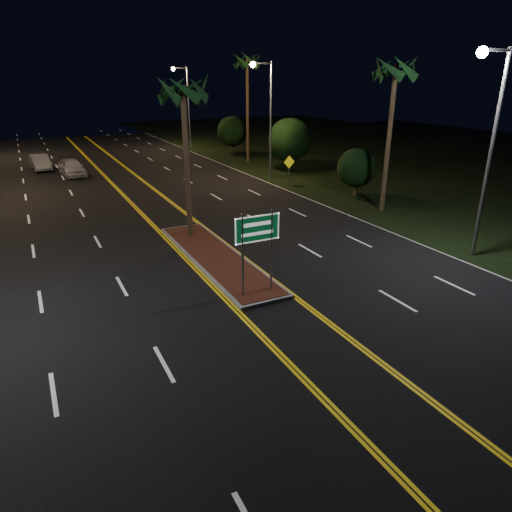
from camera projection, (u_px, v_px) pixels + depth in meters
ground at (295, 328)px, 15.25m from camera, size 120.00×120.00×0.00m
grass_right at (413, 156)px, 48.64m from camera, size 40.00×110.00×0.01m
median_island at (216, 258)px, 21.04m from camera, size 2.25×10.25×0.17m
highway_sign at (257, 236)px, 16.70m from camera, size 1.80×0.08×3.20m
streetlight_right_near at (489, 133)px, 19.32m from camera, size 1.91×0.44×9.00m
streetlight_right_mid at (267, 107)px, 35.94m from camera, size 1.91×0.44×9.00m
streetlight_right_far at (185, 98)px, 52.55m from camera, size 1.91×0.44×9.00m
palm_median at (183, 90)px, 21.33m from camera, size 2.40×2.40×8.30m
palm_right_near at (396, 70)px, 25.83m from camera, size 2.40×2.40×9.30m
palm_right_far at (247, 63)px, 42.23m from camera, size 2.40×2.40×10.30m
shrub_near at (356, 168)px, 31.85m from camera, size 2.70×2.70×3.30m
shrub_mid at (290, 140)px, 40.09m from camera, size 3.78×3.78×4.62m
shrub_far at (232, 131)px, 50.12m from camera, size 3.24×3.24×3.96m
car_near at (72, 166)px, 38.73m from camera, size 2.70×5.30×1.70m
car_far at (40, 161)px, 41.36m from camera, size 2.40×4.86×1.57m
warning_sign at (289, 166)px, 35.14m from camera, size 0.95×0.07×2.26m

